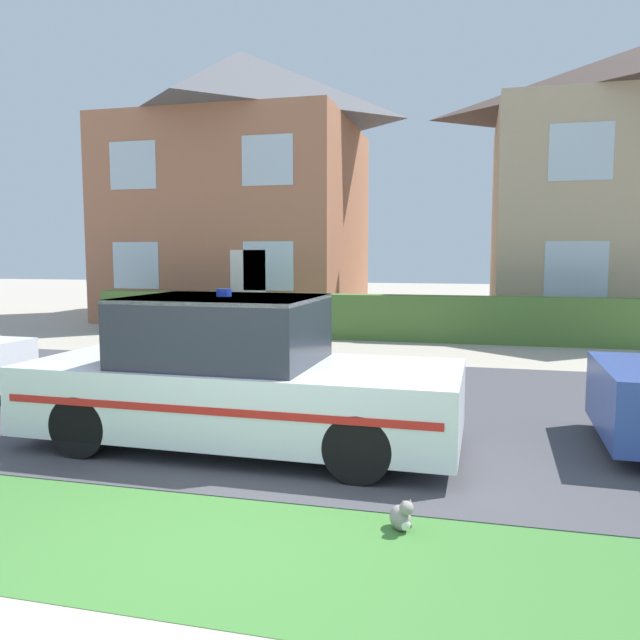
{
  "coord_description": "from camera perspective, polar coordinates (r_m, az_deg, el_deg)",
  "views": [
    {
      "loc": [
        1.68,
        -3.79,
        1.96
      ],
      "look_at": [
        -0.43,
        4.7,
        1.05
      ],
      "focal_mm": 35.0,
      "sensor_mm": 36.0,
      "label": 1
    }
  ],
  "objects": [
    {
      "name": "lawn_verge",
      "position": [
        4.52,
        -10.0,
        -19.84
      ],
      "size": [
        28.0,
        1.69,
        0.01
      ],
      "primitive_type": "cube",
      "color": "#3D7533",
      "rests_on": "ground"
    },
    {
      "name": "cat",
      "position": [
        4.7,
        7.49,
        -17.39
      ],
      "size": [
        0.23,
        0.3,
        0.26
      ],
      "rotation": [
        0.0,
        0.0,
        5.32
      ],
      "color": "gray",
      "rests_on": "ground"
    },
    {
      "name": "ground_plane",
      "position": [
        4.59,
        -9.56,
        -19.47
      ],
      "size": [
        80.0,
        80.0,
        0.0
      ],
      "primitive_type": "plane",
      "color": "#A89E8E"
    },
    {
      "name": "garden_hedge",
      "position": [
        14.53,
        4.79,
        0.26
      ],
      "size": [
        13.89,
        0.5,
        1.05
      ],
      "primitive_type": "cube",
      "color": "#4C7233",
      "rests_on": "ground"
    },
    {
      "name": "road_strip",
      "position": [
        8.23,
        1.76,
        -7.8
      ],
      "size": [
        28.0,
        6.53,
        0.01
      ],
      "primitive_type": "cube",
      "color": "#424247",
      "rests_on": "ground"
    },
    {
      "name": "wheelie_bin",
      "position": [
        13.72,
        -9.82,
        0.11
      ],
      "size": [
        0.71,
        0.78,
        1.16
      ],
      "rotation": [
        0.0,
        0.0,
        -0.3
      ],
      "color": "#23662D",
      "rests_on": "ground"
    },
    {
      "name": "police_car",
      "position": [
        6.47,
        -7.57,
        -5.28
      ],
      "size": [
        4.44,
        1.79,
        1.61
      ],
      "rotation": [
        0.0,
        0.0,
        -0.02
      ],
      "color": "black",
      "rests_on": "road_strip"
    },
    {
      "name": "house_left",
      "position": [
        20.41,
        -7.19,
        12.27
      ],
      "size": [
        7.44,
        6.72,
        8.28
      ],
      "color": "#A86B4C",
      "rests_on": "ground"
    }
  ]
}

